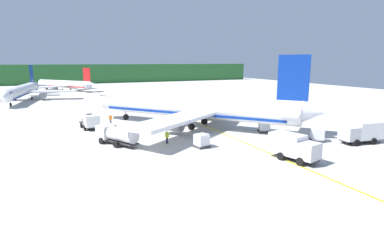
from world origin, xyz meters
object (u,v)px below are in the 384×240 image
Objects in this scene: service_truck_fuel at (363,132)px; airliner_far_taxiway at (65,84)px; service_truck_baggage at (91,122)px; service_truck_pushback at (117,134)px; service_truck_catering at (293,146)px; airliner_foreground at (193,107)px; airliner_mid_apron at (22,91)px; crew_loader_left at (167,136)px; cargo_container_near at (202,141)px; crew_marshaller at (110,118)px; cargo_container_far at (264,127)px; cargo_container_mid at (317,135)px.

airliner_far_taxiway is at bearing 109.28° from service_truck_fuel.
service_truck_fuel reaches higher than service_truck_baggage.
service_truck_baggage is 0.93× the size of service_truck_pushback.
service_truck_catering is at bearing -172.56° from service_truck_fuel.
airliner_foreground reaches higher than airliner_mid_apron.
service_truck_pushback is 3.74× the size of crew_loader_left.
service_truck_fuel is 3.14× the size of cargo_container_near.
cargo_container_far is at bearing -37.40° from crew_marshaller.
service_truck_fuel is at bearing -22.68° from service_truck_pushback.
airliner_far_taxiway is 85.30m from service_truck_pushback.
cargo_container_far is at bearing -4.97° from service_truck_pushback.
service_truck_catering is at bearing -53.83° from service_truck_baggage.
service_truck_fuel reaches higher than cargo_container_far.
service_truck_baggage is at bearing -88.87° from airliner_far_taxiway.
crew_loader_left is at bearing 159.27° from cargo_container_mid.
airliner_mid_apron reaches higher than cargo_container_mid.
airliner_foreground is at bearing -60.16° from airliner_mid_apron.
crew_marshaller is (-15.39, 28.78, -0.56)m from service_truck_catering.
service_truck_pushback is at bearing -87.57° from airliner_far_taxiway.
service_truck_baggage reaches higher than crew_marshaller.
airliner_mid_apron is 60.07m from service_truck_pushback.
airliner_foreground is 80.88m from airliner_far_taxiway.
cargo_container_far is (-3.16, 7.70, -0.04)m from cargo_container_mid.
crew_loader_left is at bearing -58.49° from service_truck_baggage.
airliner_foreground is 14.72× the size of cargo_container_mid.
airliner_mid_apron is at bearing 119.84° from airliner_foreground.
service_truck_catering is 3.41× the size of crew_marshaller.
crew_loader_left is at bearing -73.86° from crew_marshaller.
airliner_foreground is at bearing 131.07° from service_truck_fuel.
service_truck_fuel is 5.91m from cargo_container_mid.
cargo_container_near is (-20.92, 7.02, -0.74)m from service_truck_fuel.
service_truck_baggage is at bearing 143.57° from service_truck_fuel.
crew_marshaller is at bearing 112.51° from cargo_container_near.
crew_marshaller is at bearing 135.50° from cargo_container_mid.
cargo_container_near is at bearing -55.31° from service_truck_baggage.
airliner_mid_apron is 29.78m from airliner_far_taxiway.
service_truck_baggage is at bearing 162.43° from airliner_foreground.
service_truck_catering reaches higher than service_truck_pushback.
service_truck_catering is 2.55× the size of cargo_container_mid.
service_truck_fuel is at bearing -56.81° from airliner_mid_apron.
crew_loader_left is at bearing -83.57° from airliner_far_taxiway.
cargo_container_near is at bearing -68.29° from airliner_mid_apron.
service_truck_catering is at bearing -61.86° from crew_marshaller.
airliner_foreground reaches higher than service_truck_baggage.
airliner_mid_apron is 5.40× the size of service_truck_fuel.
service_truck_pushback is 22.66m from cargo_container_far.
cargo_container_near is at bearing 161.45° from service_truck_fuel.
service_truck_baggage is at bearing 151.59° from cargo_container_far.
service_truck_catering is 22.33m from service_truck_pushback.
cargo_container_near is (11.91, -17.21, -0.32)m from service_truck_baggage.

